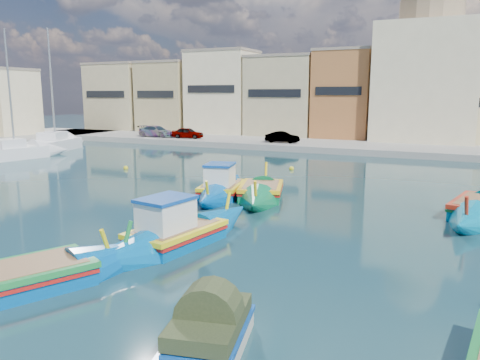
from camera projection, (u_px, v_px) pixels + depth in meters
The scene contains 13 objects.
ground at pixel (91, 230), 19.31m from camera, with size 160.00×160.00×0.00m, color #123137.
north_quay at pixel (312, 145), 47.76m from camera, with size 80.00×8.00×0.60m, color gray.
north_townhouses at pixel (392, 98), 50.69m from camera, with size 83.20×7.87×10.19m.
church_block at pixel (428, 66), 49.25m from camera, with size 10.00×10.00×19.10m.
parked_cars at pixel (191, 133), 51.83m from camera, with size 19.31×1.97×1.27m.
luzzu_turquoise_cabin at pixel (176, 236), 17.32m from camera, with size 3.46×9.34×2.93m.
luzzu_blue_cabin at pixel (222, 190), 25.56m from camera, with size 3.65×8.28×2.85m.
luzzu_green at pixel (261, 193), 25.13m from camera, with size 4.42×8.51×2.60m.
luzzu_blue_south at pixel (26, 280), 13.42m from camera, with size 5.74×8.95×2.58m.
tender_near at pixel (210, 333), 10.17m from camera, with size 2.08×3.05×1.37m.
yacht_north at pixel (64, 144), 47.39m from camera, with size 5.15×9.75×12.53m.
yacht_midnorth at pixel (30, 152), 41.02m from camera, with size 4.36×8.55×11.64m.
mooring_buoys at pixel (208, 201), 24.21m from camera, with size 25.50×20.01×0.36m.
Camera 1 is at (13.44, -14.25, 5.57)m, focal length 35.00 mm.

